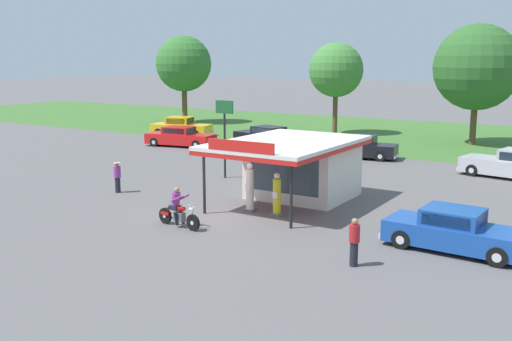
{
  "coord_description": "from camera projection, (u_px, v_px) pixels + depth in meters",
  "views": [
    {
      "loc": [
        13.81,
        -19.27,
        6.45
      ],
      "look_at": [
        -0.21,
        3.09,
        1.4
      ],
      "focal_mm": 41.14,
      "sensor_mm": 36.0,
      "label": 1
    }
  ],
  "objects": [
    {
      "name": "motorcycle_with_rider",
      "position": [
        178.0,
        211.0,
        22.71
      ],
      "size": [
        2.21,
        0.7,
        1.58
      ],
      "color": "black",
      "rests_on": "ground"
    },
    {
      "name": "parked_car_second_row_spare",
      "position": [
        181.0,
        127.0,
        49.63
      ],
      "size": [
        5.51,
        3.04,
        1.61
      ],
      "color": "gold",
      "rests_on": "ground"
    },
    {
      "name": "tree_oak_centre",
      "position": [
        477.0,
        67.0,
        43.61
      ],
      "size": [
        6.41,
        6.41,
        9.02
      ],
      "color": "brown",
      "rests_on": "ground"
    },
    {
      "name": "gas_pump_nearside",
      "position": [
        250.0,
        189.0,
        25.03
      ],
      "size": [
        0.44,
        0.44,
        2.1
      ],
      "color": "slate",
      "rests_on": "ground"
    },
    {
      "name": "bystander_standing_back_lot",
      "position": [
        117.0,
        177.0,
        28.55
      ],
      "size": [
        0.34,
        0.34,
        1.5
      ],
      "color": "black",
      "rests_on": "ground"
    },
    {
      "name": "roadside_pole_sign",
      "position": [
        225.0,
        125.0,
        31.7
      ],
      "size": [
        1.1,
        0.12,
        4.24
      ],
      "color": "black",
      "rests_on": "ground"
    },
    {
      "name": "service_station_kiosk",
      "position": [
        299.0,
        163.0,
        27.23
      ],
      "size": [
        5.06,
        7.52,
        3.31
      ],
      "color": "silver",
      "rests_on": "ground"
    },
    {
      "name": "gas_pump_offside",
      "position": [
        277.0,
        196.0,
        24.36
      ],
      "size": [
        0.44,
        0.44,
        1.82
      ],
      "color": "slate",
      "rests_on": "ground"
    },
    {
      "name": "grass_verge_strip",
      "position": [
        427.0,
        136.0,
        49.42
      ],
      "size": [
        120.0,
        24.0,
        0.01
      ],
      "primitive_type": "cube",
      "color": "#3D6B2D",
      "rests_on": "ground"
    },
    {
      "name": "tree_oak_left",
      "position": [
        336.0,
        72.0,
        50.03
      ],
      "size": [
        4.65,
        4.65,
        7.82
      ],
      "color": "brown",
      "rests_on": "ground"
    },
    {
      "name": "parked_car_back_row_far_left",
      "position": [
        356.0,
        147.0,
        38.61
      ],
      "size": [
        5.69,
        2.64,
        1.52
      ],
      "color": "black",
      "rests_on": "ground"
    },
    {
      "name": "bystander_leaning_by_kiosk",
      "position": [
        354.0,
        241.0,
        18.38
      ],
      "size": [
        0.34,
        0.34,
        1.56
      ],
      "color": "black",
      "rests_on": "ground"
    },
    {
      "name": "featured_classic_sedan",
      "position": [
        455.0,
        232.0,
        19.89
      ],
      "size": [
        4.94,
        2.1,
        1.46
      ],
      "color": "#19479E",
      "rests_on": "ground"
    },
    {
      "name": "parked_car_back_row_centre_right",
      "position": [
        180.0,
        137.0,
        43.71
      ],
      "size": [
        5.55,
        2.75,
        1.47
      ],
      "color": "red",
      "rests_on": "ground"
    },
    {
      "name": "parked_car_back_row_centre_left",
      "position": [
        266.0,
        137.0,
        43.44
      ],
      "size": [
        5.56,
        3.02,
        1.53
      ],
      "color": "black",
      "rests_on": "ground"
    },
    {
      "name": "parked_car_back_row_right",
      "position": [
        512.0,
        165.0,
        32.01
      ],
      "size": [
        5.51,
        2.78,
        1.6
      ],
      "color": "#B7B7BC",
      "rests_on": "ground"
    },
    {
      "name": "ground_plane",
      "position": [
        221.0,
        216.0,
        24.46
      ],
      "size": [
        300.0,
        300.0,
        0.0
      ],
      "primitive_type": "plane",
      "color": "#5B5959"
    },
    {
      "name": "tree_oak_far_right",
      "position": [
        182.0,
        65.0,
        58.88
      ],
      "size": [
        5.58,
        5.58,
        8.74
      ],
      "color": "brown",
      "rests_on": "ground"
    }
  ]
}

